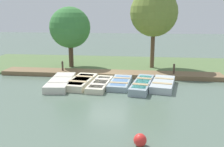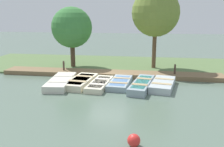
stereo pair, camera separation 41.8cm
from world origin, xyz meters
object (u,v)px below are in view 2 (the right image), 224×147
Objects in this scene: rowboat_0 at (61,82)px; rowboat_2 at (100,84)px; rowboat_1 at (81,82)px; buoy at (134,140)px; rowboat_4 at (142,85)px; rowboat_5 at (163,84)px; mooring_post_near at (64,68)px; park_tree_left at (156,13)px; park_tree_far_left at (72,28)px; rowboat_3 at (120,83)px; mooring_post_far at (175,71)px.

rowboat_0 is 2.44m from rowboat_2.
buoy is at bearing 34.47° from rowboat_1.
rowboat_4 reaches higher than rowboat_5.
park_tree_left is at bearing 112.48° from mooring_post_near.
park_tree_left is (-12.02, 0.80, 4.12)m from buoy.
park_tree_far_left is (-4.67, -1.93, 3.01)m from rowboat_1.
rowboat_3 is at bearing -22.81° from park_tree_left.
rowboat_1 is 3.34× the size of mooring_post_near.
rowboat_0 is 1.24× the size of rowboat_3.
buoy is (7.06, 1.29, 0.05)m from rowboat_3.
rowboat_0 is 1.00× the size of rowboat_4.
mooring_post_far is at bearing 166.90° from buoy.
rowboat_2 is at bearing -79.75° from rowboat_4.
rowboat_4 is at bearing 85.25° from rowboat_0.
rowboat_0 is 0.77× the size of park_tree_far_left.
rowboat_2 is 6.59m from park_tree_far_left.
mooring_post_near is (-2.72, -0.74, 0.29)m from rowboat_0.
rowboat_4 is (0.19, 3.76, 0.01)m from rowboat_1.
rowboat_3 is 6.95m from park_tree_far_left.
mooring_post_far is 2.26× the size of buoy.
park_tree_left is (-0.47, 6.43, 1.12)m from park_tree_far_left.
mooring_post_near is 3.50m from park_tree_far_left.
rowboat_2 is at bearing -59.77° from mooring_post_far.
rowboat_5 is (-0.28, 1.22, -0.01)m from rowboat_4.
rowboat_1 is 0.54× the size of park_tree_left.
rowboat_3 is at bearing -96.29° from rowboat_4.
rowboat_1 is 1.04× the size of rowboat_2.
buoy is (6.65, 2.47, 0.05)m from rowboat_2.
park_tree_far_left is (-4.91, -3.17, 3.05)m from rowboat_2.
rowboat_5 is (-0.10, 4.98, 0.00)m from rowboat_1.
rowboat_4 is (-0.05, 2.52, 0.05)m from rowboat_2.
mooring_post_near is 7.96m from park_tree_left.
park_tree_left reaches higher than rowboat_5.
rowboat_0 is at bearing -79.50° from rowboat_3.
rowboat_0 is 8.40× the size of buoy.
rowboat_0 is at bearing -85.69° from rowboat_2.
park_tree_far_left is at bearing -177.04° from rowboat_0.
rowboat_1 is 0.69× the size of park_tree_far_left.
rowboat_0 is 8.86m from park_tree_left.
rowboat_2 is 2.52m from rowboat_4.
rowboat_4 is at bearing 95.06° from rowboat_2.
rowboat_5 is at bearing 169.65° from buoy.
rowboat_0 is at bearing 8.42° from park_tree_far_left.
mooring_post_near is at bearing -148.86° from buoy.
rowboat_3 is (-0.43, 3.62, -0.04)m from rowboat_0.
mooring_post_far is (-2.66, 2.12, 0.28)m from rowboat_4.
rowboat_2 is 1.07× the size of rowboat_3.
rowboat_0 reaches higher than rowboat_3.
mooring_post_near is (-2.71, -3.18, 0.33)m from rowboat_2.
mooring_post_near and mooring_post_far have the same top height.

